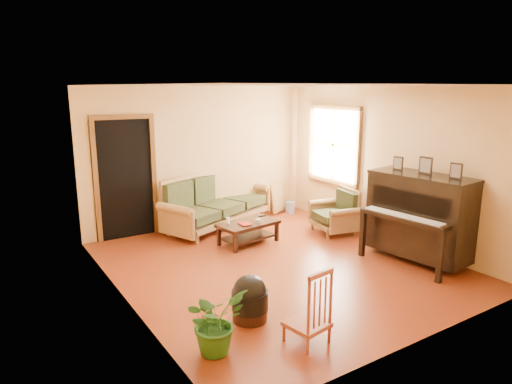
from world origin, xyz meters
TOP-DOWN VIEW (x-y plane):
  - floor at (0.00, 0.00)m, footprint 5.00×5.00m
  - doorway at (-1.45, 2.48)m, footprint 1.08×0.16m
  - window at (2.21, 1.30)m, footprint 0.12×1.36m
  - sofa at (0.16, 2.18)m, footprint 2.51×1.77m
  - coffee_table at (0.13, 1.05)m, footprint 1.08×0.68m
  - armchair at (1.74, 0.72)m, footprint 0.90×0.93m
  - piano at (1.88, -1.00)m, footprint 1.04×1.59m
  - footstool at (-1.22, -1.17)m, footprint 0.52×0.52m
  - red_chair at (-0.97, -1.88)m, footprint 0.44×0.47m
  - leaning_frame at (1.69, 2.36)m, footprint 0.49×0.28m
  - ceramic_crock at (1.86, 2.18)m, footprint 0.25×0.25m
  - potted_plant at (-1.84, -1.53)m, footprint 0.70×0.64m
  - book at (-0.07, 0.96)m, footprint 0.18×0.24m
  - candle at (-0.20, 1.15)m, footprint 0.08×0.08m
  - glass_jar at (0.27, 0.95)m, footprint 0.10×0.10m
  - remote at (0.53, 1.22)m, footprint 0.14×0.05m

SIDE VIEW (x-z plane):
  - floor at x=0.00m, z-range 0.00..0.00m
  - ceramic_crock at x=1.86m, z-range 0.00..0.24m
  - coffee_table at x=0.13m, z-range 0.00..0.37m
  - footstool at x=-1.22m, z-range 0.00..0.40m
  - leaning_frame at x=1.69m, z-range 0.00..0.64m
  - potted_plant at x=-1.84m, z-range 0.00..0.66m
  - remote at x=0.53m, z-range 0.37..0.38m
  - book at x=-0.07m, z-range 0.37..0.39m
  - glass_jar at x=0.27m, z-range 0.37..0.43m
  - armchair at x=1.74m, z-range 0.00..0.80m
  - red_chair at x=-0.97m, z-range 0.00..0.82m
  - candle at x=-0.20m, z-range 0.37..0.48m
  - sofa at x=0.16m, z-range 0.00..0.99m
  - piano at x=1.88m, z-range 0.00..1.33m
  - doorway at x=-1.45m, z-range 0.00..2.05m
  - window at x=2.21m, z-range 0.77..2.23m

